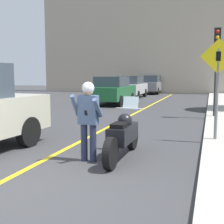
# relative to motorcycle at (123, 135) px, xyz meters

# --- Properties ---
(ground_plane) EXTENTS (80.00, 80.00, 0.00)m
(ground_plane) POSITION_rel_motorcycle_xyz_m (-0.96, -2.24, -0.51)
(ground_plane) COLOR #38383A
(road_center_line) EXTENTS (0.12, 36.00, 0.01)m
(road_center_line) POSITION_rel_motorcycle_xyz_m (-1.56, 3.76, -0.51)
(road_center_line) COLOR yellow
(road_center_line) RESTS_ON ground
(building_backdrop) EXTENTS (28.00, 1.20, 9.89)m
(building_backdrop) POSITION_rel_motorcycle_xyz_m (-0.96, 23.76, 4.43)
(building_backdrop) COLOR #B2A38E
(building_backdrop) RESTS_ON ground
(motorcycle) EXTENTS (0.62, 2.39, 1.30)m
(motorcycle) POSITION_rel_motorcycle_xyz_m (0.00, 0.00, 0.00)
(motorcycle) COLOR black
(motorcycle) RESTS_ON ground
(person_biker) EXTENTS (0.59, 0.46, 1.67)m
(person_biker) POSITION_rel_motorcycle_xyz_m (-0.62, -0.46, 0.51)
(person_biker) COLOR #282D4C
(person_biker) RESTS_ON ground
(crossing_sign) EXTENTS (0.91, 0.08, 2.62)m
(crossing_sign) POSITION_rel_motorcycle_xyz_m (1.94, 2.14, 1.19)
(crossing_sign) COLOR slate
(crossing_sign) RESTS_ON sidewalk_curb
(traffic_light) EXTENTS (0.26, 0.30, 3.53)m
(traffic_light) POSITION_rel_motorcycle_xyz_m (1.96, 6.92, 2.07)
(traffic_light) COLOR #2D2D30
(traffic_light) RESTS_ON sidewalk_curb
(parked_car_green) EXTENTS (1.88, 4.20, 1.68)m
(parked_car_green) POSITION_rel_motorcycle_xyz_m (-3.90, 11.57, 0.35)
(parked_car_green) COLOR black
(parked_car_green) RESTS_ON ground
(parked_car_silver) EXTENTS (1.88, 4.20, 1.68)m
(parked_car_silver) POSITION_rel_motorcycle_xyz_m (-4.12, 16.93, 0.35)
(parked_car_silver) COLOR black
(parked_car_silver) RESTS_ON ground
(parked_car_grey) EXTENTS (1.88, 4.20, 1.68)m
(parked_car_grey) POSITION_rel_motorcycle_xyz_m (-3.58, 22.44, 0.35)
(parked_car_grey) COLOR black
(parked_car_grey) RESTS_ON ground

